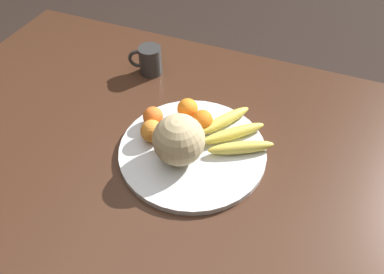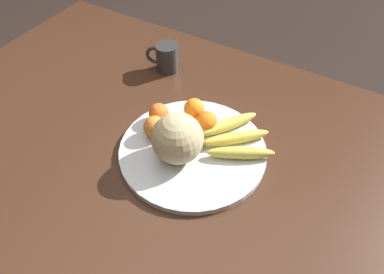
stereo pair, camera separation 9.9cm
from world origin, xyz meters
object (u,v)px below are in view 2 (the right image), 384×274
kitchen_table (177,163)px  banana_bunch (234,138)px  orange_back_right (206,122)px  fruit_bowl (192,151)px  melon (177,138)px  orange_front_left (159,113)px  orange_mid_center (184,124)px  ceramic_mug (166,57)px  orange_back_left (155,127)px  orange_front_right (194,109)px

kitchen_table → banana_bunch: banana_bunch is taller
orange_back_right → fruit_bowl: bearing=92.6°
orange_back_right → kitchen_table: bearing=59.9°
melon → orange_front_left: melon is taller
melon → orange_mid_center: 0.10m
fruit_bowl → orange_mid_center: size_ratio=6.91×
fruit_bowl → melon: size_ratio=2.97×
orange_back_right → ceramic_mug: ceramic_mug is taller
fruit_bowl → banana_bunch: bearing=-136.7°
fruit_bowl → orange_mid_center: (0.06, -0.05, 0.04)m
orange_back_left → ceramic_mug: bearing=-62.4°
fruit_bowl → orange_mid_center: bearing=-40.9°
orange_front_left → ceramic_mug: ceramic_mug is taller
melon → orange_front_left: bearing=-36.7°
kitchen_table → melon: 0.17m
kitchen_table → orange_back_right: bearing=-120.1°
melon → orange_front_right: melon is taller
kitchen_table → orange_mid_center: orange_mid_center is taller
orange_mid_center → orange_back_left: 0.08m
orange_back_right → orange_front_left: bearing=15.0°
kitchen_table → orange_back_left: (0.07, 0.01, 0.13)m
fruit_bowl → ceramic_mug: 0.41m
fruit_bowl → orange_front_right: orange_front_right is taller
orange_front_left → orange_mid_center: same height
orange_mid_center → fruit_bowl: bearing=139.1°
melon → banana_bunch: (-0.11, -0.12, -0.05)m
orange_front_right → fruit_bowl: bearing=117.5°
melon → orange_back_left: (0.10, -0.03, -0.04)m
orange_back_left → melon: bearing=160.5°
kitchen_table → orange_back_right: 0.16m
orange_mid_center → orange_back_left: size_ratio=0.92×
orange_front_right → ceramic_mug: 0.28m
orange_front_left → orange_back_left: orange_back_left is taller
melon → fruit_bowl: bearing=-118.0°
banana_bunch → orange_mid_center: bearing=149.9°
fruit_bowl → banana_bunch: (-0.09, -0.08, 0.03)m
ceramic_mug → fruit_bowl: bearing=132.8°
orange_back_left → ceramic_mug: size_ratio=0.57×
kitchen_table → orange_front_left: orange_front_left is taller
fruit_bowl → banana_bunch: size_ratio=1.77×
orange_mid_center → orange_front_left: bearing=-2.1°
banana_bunch → orange_mid_center: (0.14, 0.03, 0.01)m
kitchen_table → orange_back_left: bearing=7.7°
kitchen_table → orange_mid_center: bearing=-86.3°
fruit_bowl → orange_back_left: size_ratio=6.35×
melon → orange_front_left: (0.12, -0.09, -0.04)m
orange_front_right → melon: bearing=104.6°
orange_front_right → orange_mid_center: bearing=95.0°
kitchen_table → orange_front_left: 0.16m
banana_bunch → ceramic_mug: 0.42m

